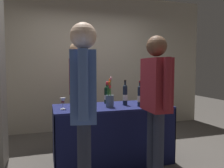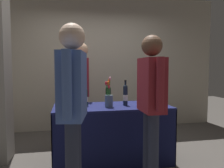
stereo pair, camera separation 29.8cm
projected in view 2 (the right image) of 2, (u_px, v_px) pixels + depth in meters
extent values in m
plane|color=#514C47|center=(112.00, 161.00, 3.06)|extent=(12.00, 12.00, 0.00)
cube|color=#B2A893|center=(96.00, 62.00, 4.67)|extent=(5.36, 0.12, 2.86)
cube|color=#191E51|center=(112.00, 106.00, 3.01)|extent=(1.59, 0.71, 0.02)
cube|color=#141942|center=(117.00, 143.00, 2.69)|extent=(1.59, 0.01, 0.76)
cube|color=#141942|center=(108.00, 128.00, 3.37)|extent=(1.59, 0.01, 0.76)
cube|color=#141942|center=(54.00, 138.00, 2.88)|extent=(0.01, 0.71, 0.76)
cube|color=#141942|center=(165.00, 131.00, 3.19)|extent=(0.01, 0.71, 0.76)
cylinder|color=black|center=(108.00, 96.00, 3.19)|extent=(0.08, 0.08, 0.22)
sphere|color=black|center=(108.00, 89.00, 3.18)|extent=(0.08, 0.08, 0.08)
cylinder|color=black|center=(108.00, 86.00, 3.17)|extent=(0.03, 0.03, 0.08)
cylinder|color=maroon|center=(108.00, 83.00, 3.17)|extent=(0.03, 0.03, 0.02)
cylinder|color=beige|center=(108.00, 97.00, 3.19)|extent=(0.08, 0.08, 0.07)
cylinder|color=black|center=(152.00, 97.00, 3.02)|extent=(0.07, 0.07, 0.23)
sphere|color=black|center=(152.00, 89.00, 3.01)|extent=(0.07, 0.07, 0.07)
cylinder|color=black|center=(152.00, 86.00, 3.01)|extent=(0.03, 0.03, 0.08)
cylinder|color=#B7932D|center=(152.00, 83.00, 3.01)|extent=(0.03, 0.03, 0.02)
cylinder|color=beige|center=(152.00, 98.00, 3.02)|extent=(0.07, 0.07, 0.07)
cylinder|color=#192333|center=(74.00, 100.00, 2.66)|extent=(0.08, 0.08, 0.24)
sphere|color=#192333|center=(74.00, 90.00, 2.65)|extent=(0.08, 0.08, 0.08)
cylinder|color=#192333|center=(74.00, 88.00, 2.65)|extent=(0.03, 0.03, 0.07)
cylinder|color=black|center=(74.00, 84.00, 2.65)|extent=(0.04, 0.04, 0.02)
cylinder|color=beige|center=(74.00, 102.00, 2.66)|extent=(0.08, 0.08, 0.08)
cylinder|color=#192333|center=(140.00, 98.00, 2.89)|extent=(0.07, 0.07, 0.25)
sphere|color=#192333|center=(140.00, 88.00, 2.88)|extent=(0.06, 0.06, 0.06)
cylinder|color=#192333|center=(140.00, 85.00, 2.87)|extent=(0.03, 0.03, 0.08)
cylinder|color=maroon|center=(140.00, 82.00, 2.87)|extent=(0.03, 0.03, 0.02)
cylinder|color=beige|center=(140.00, 99.00, 2.89)|extent=(0.07, 0.07, 0.08)
cylinder|color=black|center=(85.00, 98.00, 3.00)|extent=(0.06, 0.06, 0.21)
sphere|color=black|center=(85.00, 90.00, 2.99)|extent=(0.06, 0.06, 0.06)
cylinder|color=black|center=(85.00, 87.00, 2.99)|extent=(0.03, 0.03, 0.09)
cylinder|color=#B7932D|center=(85.00, 84.00, 2.98)|extent=(0.03, 0.03, 0.02)
cylinder|color=beige|center=(85.00, 99.00, 3.00)|extent=(0.07, 0.07, 0.07)
cylinder|color=#192333|center=(125.00, 96.00, 3.01)|extent=(0.06, 0.06, 0.26)
sphere|color=#192333|center=(125.00, 87.00, 3.01)|extent=(0.06, 0.06, 0.06)
cylinder|color=#192333|center=(125.00, 84.00, 3.00)|extent=(0.03, 0.03, 0.08)
cylinder|color=black|center=(125.00, 81.00, 3.00)|extent=(0.03, 0.03, 0.02)
cylinder|color=beige|center=(125.00, 98.00, 3.02)|extent=(0.07, 0.07, 0.08)
cylinder|color=silver|center=(62.00, 108.00, 2.81)|extent=(0.07, 0.07, 0.00)
cylinder|color=silver|center=(62.00, 105.00, 2.81)|extent=(0.01, 0.01, 0.08)
cone|color=silver|center=(62.00, 100.00, 2.80)|extent=(0.07, 0.07, 0.07)
cylinder|color=#590C19|center=(62.00, 101.00, 2.80)|extent=(0.04, 0.04, 0.02)
cylinder|color=silver|center=(109.00, 105.00, 3.07)|extent=(0.06, 0.06, 0.00)
cylinder|color=silver|center=(109.00, 102.00, 3.07)|extent=(0.01, 0.01, 0.06)
cone|color=silver|center=(109.00, 98.00, 3.07)|extent=(0.06, 0.06, 0.06)
cylinder|color=#590C19|center=(109.00, 99.00, 3.07)|extent=(0.04, 0.04, 0.02)
cylinder|color=slate|center=(109.00, 101.00, 2.89)|extent=(0.11, 0.11, 0.16)
cylinder|color=#38722D|center=(107.00, 92.00, 2.88)|extent=(0.03, 0.03, 0.24)
ellipsoid|color=red|center=(106.00, 83.00, 2.85)|extent=(0.03, 0.03, 0.05)
cylinder|color=#38722D|center=(109.00, 91.00, 2.90)|extent=(0.01, 0.02, 0.28)
ellipsoid|color=#E05B1E|center=(109.00, 80.00, 2.89)|extent=(0.03, 0.03, 0.05)
cylinder|color=#38722D|center=(110.00, 90.00, 2.86)|extent=(0.02, 0.05, 0.30)
ellipsoid|color=pink|center=(110.00, 79.00, 2.87)|extent=(0.03, 0.03, 0.05)
cylinder|color=#38722D|center=(108.00, 93.00, 2.87)|extent=(0.01, 0.01, 0.22)
ellipsoid|color=#E05B1E|center=(108.00, 85.00, 2.87)|extent=(0.03, 0.03, 0.05)
cylinder|color=#38722D|center=(108.00, 92.00, 2.87)|extent=(0.02, 0.02, 0.25)
ellipsoid|color=#E05B1E|center=(108.00, 83.00, 2.85)|extent=(0.03, 0.03, 0.05)
cylinder|color=#38722D|center=(108.00, 94.00, 2.87)|extent=(0.02, 0.01, 0.19)
ellipsoid|color=red|center=(109.00, 87.00, 2.86)|extent=(0.03, 0.03, 0.05)
cylinder|color=#4C4233|center=(81.00, 120.00, 3.66)|extent=(0.12, 0.12, 0.86)
cylinder|color=#4C4233|center=(82.00, 122.00, 3.50)|extent=(0.12, 0.12, 0.86)
cube|color=maroon|center=(81.00, 77.00, 3.53)|extent=(0.22, 0.41, 0.61)
sphere|color=tan|center=(81.00, 50.00, 3.49)|extent=(0.24, 0.24, 0.24)
cylinder|color=maroon|center=(80.00, 75.00, 3.76)|extent=(0.08, 0.08, 0.56)
cylinder|color=maroon|center=(82.00, 76.00, 3.28)|extent=(0.08, 0.08, 0.56)
cylinder|color=#2D3347|center=(72.00, 167.00, 1.92)|extent=(0.12, 0.12, 0.85)
cylinder|color=#2D3347|center=(75.00, 159.00, 2.09)|extent=(0.12, 0.12, 0.85)
cube|color=#4C6BB7|center=(73.00, 85.00, 1.96)|extent=(0.29, 0.47, 0.60)
sphere|color=beige|center=(72.00, 36.00, 1.92)|extent=(0.23, 0.23, 0.23)
cylinder|color=#4C6BB7|center=(67.00, 85.00, 1.69)|extent=(0.08, 0.08, 0.55)
cylinder|color=#4C6BB7|center=(77.00, 81.00, 2.22)|extent=(0.08, 0.08, 0.55)
cylinder|color=#2D3347|center=(153.00, 151.00, 2.34)|extent=(0.12, 0.12, 0.83)
cylinder|color=#2D3347|center=(148.00, 146.00, 2.49)|extent=(0.12, 0.12, 0.83)
cube|color=maroon|center=(151.00, 85.00, 2.36)|extent=(0.22, 0.40, 0.59)
sphere|color=brown|center=(152.00, 46.00, 2.33)|extent=(0.23, 0.23, 0.23)
cylinder|color=maroon|center=(160.00, 84.00, 2.12)|extent=(0.08, 0.08, 0.54)
cylinder|color=maroon|center=(144.00, 81.00, 2.60)|extent=(0.08, 0.08, 0.54)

